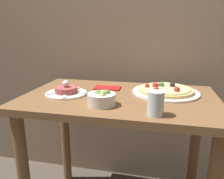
{
  "coord_description": "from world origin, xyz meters",
  "views": [
    {
      "loc": [
        0.2,
        -0.77,
        1.11
      ],
      "look_at": [
        -0.03,
        0.28,
        0.82
      ],
      "focal_mm": 35.0,
      "sensor_mm": 36.0,
      "label": 1
    }
  ],
  "objects": [
    {
      "name": "small_bowl",
      "position": [
        -0.05,
        0.15,
        0.81
      ],
      "size": [
        0.13,
        0.13,
        0.07
      ],
      "color": "silver",
      "rests_on": "dining_table"
    },
    {
      "name": "drinking_glass",
      "position": [
        0.19,
        0.07,
        0.83
      ],
      "size": [
        0.07,
        0.07,
        0.1
      ],
      "color": "silver",
      "rests_on": "dining_table"
    },
    {
      "name": "dining_table",
      "position": [
        0.0,
        0.31,
        0.63
      ],
      "size": [
        1.0,
        0.62,
        0.78
      ],
      "color": "brown",
      "rests_on": "ground_plane"
    },
    {
      "name": "napkin",
      "position": [
        -0.1,
        0.43,
        0.78
      ],
      "size": [
        0.15,
        0.1,
        0.01
      ],
      "color": "red",
      "rests_on": "dining_table"
    },
    {
      "name": "tartare_plate",
      "position": [
        -0.28,
        0.27,
        0.79
      ],
      "size": [
        0.22,
        0.22,
        0.08
      ],
      "color": "white",
      "rests_on": "dining_table"
    },
    {
      "name": "pizza_plate",
      "position": [
        0.23,
        0.41,
        0.79
      ],
      "size": [
        0.36,
        0.36,
        0.05
      ],
      "color": "white",
      "rests_on": "dining_table"
    }
  ]
}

